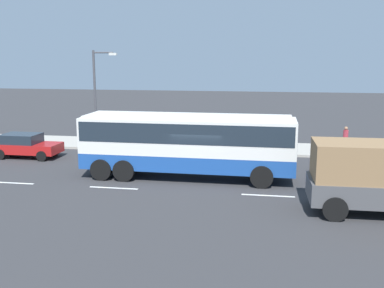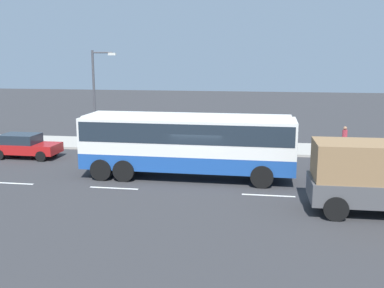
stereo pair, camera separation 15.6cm
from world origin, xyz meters
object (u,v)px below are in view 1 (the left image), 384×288
coach_bus (187,139)px  car_blue_saloon (366,156)px  pedestrian_near_curb (345,138)px  street_lamp (97,92)px  car_red_compact (26,145)px

coach_bus → car_blue_saloon: (9.43, 3.08, -1.20)m
pedestrian_near_curb → street_lamp: bearing=11.3°
car_red_compact → car_blue_saloon: 20.23m
pedestrian_near_curb → coach_bus: bearing=47.3°
coach_bus → street_lamp: street_lamp is taller
car_red_compact → car_blue_saloon: bearing=0.6°
car_blue_saloon → car_red_compact: bearing=176.9°
coach_bus → street_lamp: (-7.27, 6.43, 1.85)m
street_lamp → car_blue_saloon: bearing=-11.3°
street_lamp → coach_bus: bearing=-41.5°
car_red_compact → car_blue_saloon: (20.23, 0.01, 0.06)m
pedestrian_near_curb → street_lamp: (-16.23, -0.53, 2.74)m
coach_bus → car_red_compact: (-10.79, 3.07, -1.25)m
car_red_compact → car_blue_saloon: car_blue_saloon is taller
car_blue_saloon → pedestrian_near_curb: bearing=93.9°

